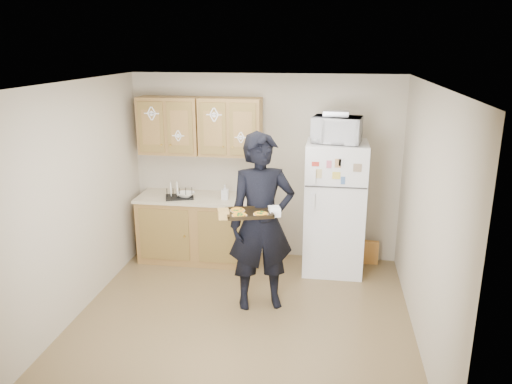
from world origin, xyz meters
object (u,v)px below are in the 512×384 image
refrigerator (334,208)px  microwave (337,130)px  baking_tray (249,213)px  dish_rack (179,192)px  person (262,223)px

refrigerator → microwave: bearing=-108.4°
refrigerator → baking_tray: bearing=-122.9°
dish_rack → baking_tray: bearing=-49.0°
microwave → dish_rack: bearing=-171.2°
person → microwave: size_ratio=3.42×
baking_tray → dish_rack: (-1.15, 1.33, -0.22)m
dish_rack → microwave: bearing=-0.4°
baking_tray → person: bearing=55.2°
refrigerator → microwave: microwave is taller
baking_tray → dish_rack: baking_tray is taller
person → baking_tray: size_ratio=4.22×
refrigerator → baking_tray: size_ratio=3.62×
refrigerator → baking_tray: 1.66m
refrigerator → microwave: 1.01m
baking_tray → dish_rack: bearing=113.6°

